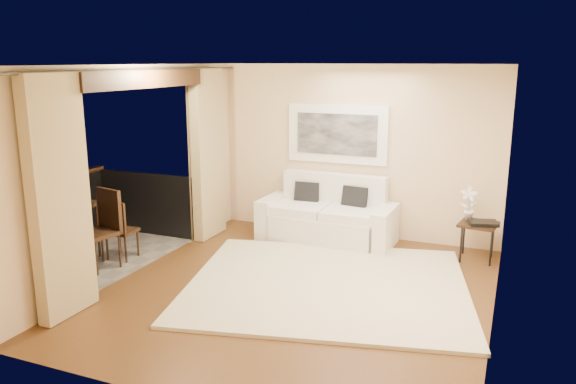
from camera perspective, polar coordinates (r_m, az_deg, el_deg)
The scene contains 18 objects.
floor at distance 6.97m, azimuth 0.95°, elevation -10.02°, with size 5.00×5.00×0.00m, color brown.
room_shell at distance 7.45m, azimuth -14.69°, elevation 11.04°, with size 5.00×6.40×5.00m.
balcony at distance 8.60m, azimuth -20.08°, elevation -5.01°, with size 1.81×2.60×1.17m.
curtains at distance 7.57m, azimuth -14.05°, elevation 2.06°, with size 0.16×4.80×2.64m.
artwork at distance 8.90m, azimuth 5.00°, elevation 5.89°, with size 1.62×0.07×0.92m.
rug at distance 7.12m, azimuth 4.02°, elevation -9.33°, with size 3.41×2.97×0.04m, color beige.
sofa at distance 8.81m, azimuth 4.12°, elevation -2.58°, with size 2.11×0.95×1.00m.
side_table at distance 8.29m, azimuth 18.76°, elevation -3.40°, with size 0.56×0.56×0.54m.
tray at distance 8.21m, azimuth 19.22°, elevation -2.98°, with size 0.38×0.28×0.05m, color black.
orchid at distance 8.34m, azimuth 17.90°, elevation -1.12°, with size 0.25×0.17×0.47m, color white.
bistro_table at distance 8.34m, azimuth -21.61°, elevation -1.72°, with size 0.76×0.76×0.81m.
balcony_chair_far at distance 8.19m, azimuth -16.92°, elevation -3.36°, with size 0.40×0.40×0.86m.
balcony_chair_near at distance 7.97m, azimuth -18.18°, elevation -2.93°, with size 0.55×0.56×1.07m.
ice_bucket at distance 8.49m, azimuth -22.18°, elevation -0.25°, with size 0.18×0.18×0.20m, color silver.
candle at distance 8.36m, azimuth -21.05°, elevation -0.82°, with size 0.06×0.06×0.07m, color red.
vase at distance 8.21m, azimuth -22.62°, elevation -0.79°, with size 0.04×0.04×0.18m, color silver.
glass_a at distance 8.21m, azimuth -21.38°, elevation -0.91°, with size 0.06×0.06×0.12m, color white.
glass_b at distance 8.20m, azimuth -20.78°, elevation -0.87°, with size 0.06×0.06×0.12m, color silver.
Camera 1 is at (2.34, -5.96, 2.75)m, focal length 35.00 mm.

